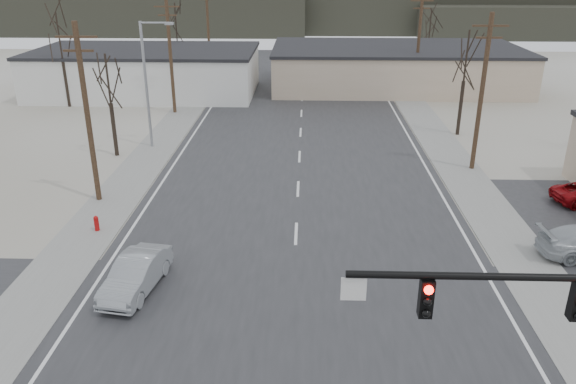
% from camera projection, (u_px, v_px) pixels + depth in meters
% --- Properties ---
extents(ground, '(140.00, 140.00, 0.00)m').
position_uv_depth(ground, '(292.00, 331.00, 21.09)').
color(ground, beige).
rests_on(ground, ground).
extents(main_road, '(18.00, 110.00, 0.05)m').
position_uv_depth(main_road, '(298.00, 183.00, 34.92)').
color(main_road, '#29292B').
rests_on(main_road, ground).
extents(cross_road, '(90.00, 10.00, 0.04)m').
position_uv_depth(cross_road, '(292.00, 330.00, 21.09)').
color(cross_road, '#29292B').
rests_on(cross_road, ground).
extents(sidewalk_left, '(3.00, 90.00, 0.06)m').
position_uv_depth(sidewalk_left, '(151.00, 155.00, 39.86)').
color(sidewalk_left, gray).
rests_on(sidewalk_left, ground).
extents(sidewalk_right, '(3.00, 90.00, 0.06)m').
position_uv_depth(sidewalk_right, '(451.00, 158.00, 39.21)').
color(sidewalk_right, gray).
rests_on(sidewalk_right, ground).
extents(fire_hydrant, '(0.24, 0.24, 0.87)m').
position_uv_depth(fire_hydrant, '(97.00, 223.00, 28.62)').
color(fire_hydrant, '#A50C0C').
rests_on(fire_hydrant, ground).
extents(building_left_far, '(22.30, 12.30, 4.50)m').
position_uv_depth(building_left_far, '(147.00, 71.00, 57.63)').
color(building_left_far, silver).
rests_on(building_left_far, ground).
extents(building_right_far, '(26.30, 14.30, 4.30)m').
position_uv_depth(building_right_far, '(395.00, 67.00, 60.56)').
color(building_right_far, '#BCA78F').
rests_on(building_right_far, ground).
extents(upole_left_b, '(2.20, 0.30, 10.00)m').
position_uv_depth(upole_left_b, '(87.00, 112.00, 30.51)').
color(upole_left_b, '#4B3523').
rests_on(upole_left_b, ground).
extents(upole_left_c, '(2.20, 0.30, 10.00)m').
position_uv_depth(upole_left_c, '(170.00, 54.00, 48.97)').
color(upole_left_c, '#4B3523').
rests_on(upole_left_c, ground).
extents(upole_left_d, '(2.20, 0.30, 10.00)m').
position_uv_depth(upole_left_d, '(208.00, 28.00, 67.42)').
color(upole_left_d, '#4B3523').
rests_on(upole_left_d, ground).
extents(upole_right_a, '(2.20, 0.30, 10.00)m').
position_uv_depth(upole_right_a, '(482.00, 91.00, 35.34)').
color(upole_right_a, '#4B3523').
rests_on(upole_right_a, ground).
extents(upole_right_b, '(2.20, 0.30, 10.00)m').
position_uv_depth(upole_right_b, '(419.00, 43.00, 55.64)').
color(upole_right_b, '#4B3523').
rests_on(upole_right_b, ground).
extents(streetlight_main, '(2.40, 0.25, 9.00)m').
position_uv_depth(streetlight_main, '(148.00, 78.00, 39.77)').
color(streetlight_main, gray).
rests_on(streetlight_main, ground).
extents(tree_left_near, '(3.30, 3.30, 7.35)m').
position_uv_depth(tree_left_near, '(108.00, 82.00, 37.94)').
color(tree_left_near, black).
rests_on(tree_left_near, ground).
extents(tree_right_mid, '(3.74, 3.74, 8.33)m').
position_uv_depth(tree_right_mid, '(466.00, 59.00, 42.42)').
color(tree_right_mid, black).
rests_on(tree_right_mid, ground).
extents(tree_left_far, '(3.96, 3.96, 8.82)m').
position_uv_depth(tree_left_far, '(176.00, 24.00, 61.55)').
color(tree_left_far, black).
rests_on(tree_left_far, ground).
extents(tree_right_far, '(3.52, 3.52, 7.84)m').
position_uv_depth(tree_right_far, '(430.00, 26.00, 66.47)').
color(tree_right_far, black).
rests_on(tree_right_far, ground).
extents(tree_left_mid, '(3.96, 3.96, 8.82)m').
position_uv_depth(tree_left_mid, '(59.00, 38.00, 50.73)').
color(tree_left_mid, black).
rests_on(tree_left_mid, ground).
extents(hill_left, '(70.00, 18.00, 7.00)m').
position_uv_depth(hill_left, '(120.00, 13.00, 105.71)').
color(hill_left, '#333026').
rests_on(hill_left, ground).
extents(hill_center, '(80.00, 18.00, 9.00)m').
position_uv_depth(hill_center, '(384.00, 6.00, 107.48)').
color(hill_center, '#333026').
rests_on(hill_center, ground).
extents(sedan_crossing, '(2.22, 4.62, 1.46)m').
position_uv_depth(sedan_crossing, '(136.00, 274.00, 23.38)').
color(sedan_crossing, gray).
rests_on(sedan_crossing, main_road).
extents(car_far_a, '(3.56, 5.39, 1.45)m').
position_uv_depth(car_far_a, '(292.00, 71.00, 65.62)').
color(car_far_a, black).
rests_on(car_far_a, main_road).
extents(car_far_b, '(2.24, 4.68, 1.54)m').
position_uv_depth(car_far_b, '(245.00, 64.00, 70.11)').
color(car_far_b, black).
rests_on(car_far_b, main_road).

